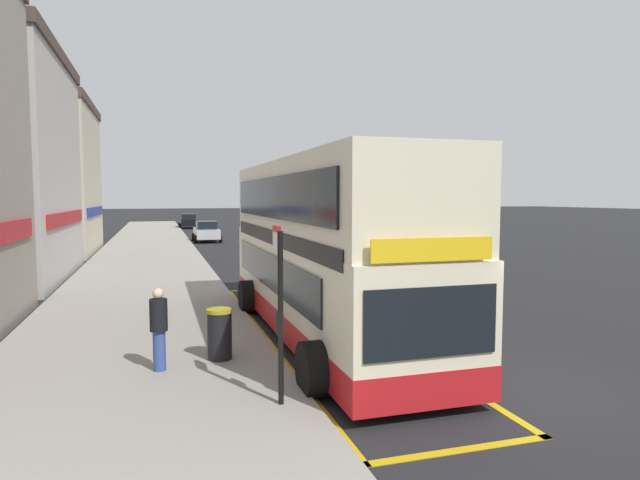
# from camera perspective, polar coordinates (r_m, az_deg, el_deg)

# --- Properties ---
(ground_plane) EXTENTS (260.00, 260.00, 0.00)m
(ground_plane) POSITION_cam_1_polar(r_m,az_deg,el_deg) (40.76, -7.65, -0.42)
(ground_plane) COLOR black
(pavement_near) EXTENTS (6.00, 76.00, 0.14)m
(pavement_near) POSITION_cam_1_polar(r_m,az_deg,el_deg) (40.24, -17.54, -0.56)
(pavement_near) COLOR gray
(pavement_near) RESTS_ON ground
(double_decker_bus) EXTENTS (3.29, 11.39, 4.40)m
(double_decker_bus) POSITION_cam_1_polar(r_m,az_deg,el_deg) (13.67, 0.28, -1.53)
(double_decker_bus) COLOR beige
(double_decker_bus) RESTS_ON ground
(bus_bay_markings) EXTENTS (3.00, 13.88, 0.01)m
(bus_bay_markings) POSITION_cam_1_polar(r_m,az_deg,el_deg) (14.26, -0.19, -9.69)
(bus_bay_markings) COLOR gold
(bus_bay_markings) RESTS_ON ground
(bus_stop_sign) EXTENTS (0.09, 0.51, 2.90)m
(bus_stop_sign) POSITION_cam_1_polar(r_m,az_deg,el_deg) (8.87, -4.28, -6.46)
(bus_stop_sign) COLOR black
(bus_stop_sign) RESTS_ON pavement_near
(terrace_mid) EXTENTS (10.27, 10.19, 10.28)m
(terrace_mid) POSITION_cam_1_polar(r_m,az_deg,el_deg) (38.04, -30.32, 5.73)
(terrace_mid) COLOR beige
(terrace_mid) RESTS_ON ground
(parked_car_silver_across) EXTENTS (2.09, 4.20, 1.62)m
(parked_car_silver_across) POSITION_cam_1_polar(r_m,az_deg,el_deg) (43.42, -11.86, 0.88)
(parked_car_silver_across) COLOR #B2B5BA
(parked_car_silver_across) RESTS_ON ground
(parked_car_black_behind) EXTENTS (2.09, 4.20, 1.62)m
(parked_car_black_behind) POSITION_cam_1_polar(r_m,az_deg,el_deg) (62.59, -13.70, 1.95)
(parked_car_black_behind) COLOR black
(parked_car_black_behind) RESTS_ON ground
(parked_car_white_kerbside) EXTENTS (2.09, 4.20, 1.62)m
(parked_car_white_kerbside) POSITION_cam_1_polar(r_m,az_deg,el_deg) (31.96, 0.25, -0.31)
(parked_car_white_kerbside) COLOR silver
(parked_car_white_kerbside) RESTS_ON ground
(pedestrian_waiting_near_sign) EXTENTS (0.34, 0.34, 1.62)m
(pedestrian_waiting_near_sign) POSITION_cam_1_polar(r_m,az_deg,el_deg) (11.07, -16.61, -8.69)
(pedestrian_waiting_near_sign) COLOR #33478C
(pedestrian_waiting_near_sign) RESTS_ON pavement_near
(litter_bin) EXTENTS (0.53, 0.53, 1.06)m
(litter_bin) POSITION_cam_1_polar(r_m,az_deg,el_deg) (11.62, -10.52, -9.68)
(litter_bin) COLOR black
(litter_bin) RESTS_ON pavement_near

